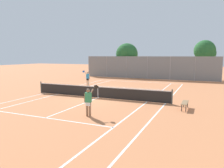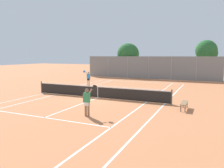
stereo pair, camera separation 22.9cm
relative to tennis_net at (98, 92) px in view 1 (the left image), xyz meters
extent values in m
plane|color=#CC7A4C|center=(0.00, 0.00, -0.51)|extent=(120.00, 120.00, 0.00)
cube|color=white|center=(0.00, 11.90, -0.51)|extent=(11.00, 0.10, 0.01)
cube|color=white|center=(-5.50, 0.00, -0.51)|extent=(0.10, 23.80, 0.01)
cube|color=white|center=(5.50, 0.00, -0.51)|extent=(0.10, 23.80, 0.01)
cube|color=white|center=(-4.13, 0.00, -0.51)|extent=(0.10, 23.80, 0.01)
cube|color=white|center=(4.13, 0.00, -0.51)|extent=(0.10, 23.80, 0.01)
cube|color=white|center=(0.00, -6.40, -0.51)|extent=(8.26, 0.10, 0.01)
cube|color=white|center=(0.00, 6.40, -0.51)|extent=(8.26, 0.10, 0.01)
cube|color=white|center=(0.00, 0.00, -0.51)|extent=(0.10, 12.80, 0.01)
cylinder|color=#474C47|center=(-5.95, 0.00, 0.03)|extent=(0.10, 0.10, 1.07)
cylinder|color=#474C47|center=(5.95, 0.00, 0.03)|extent=(0.10, 0.10, 1.07)
cube|color=black|center=(0.00, 0.00, -0.04)|extent=(11.90, 0.02, 0.89)
cube|color=white|center=(0.00, 0.00, 0.41)|extent=(11.90, 0.03, 0.06)
cube|color=white|center=(0.00, 0.00, -0.06)|extent=(0.05, 0.03, 0.89)
cylinder|color=#936B4C|center=(1.94, -5.14, -0.10)|extent=(0.13, 0.13, 0.82)
cylinder|color=#936B4C|center=(2.12, -5.13, -0.10)|extent=(0.13, 0.13, 0.82)
cube|color=white|center=(2.03, -5.14, 0.23)|extent=(0.29, 0.19, 0.24)
cube|color=#338C59|center=(2.03, -5.14, 0.59)|extent=(0.35, 0.21, 0.56)
sphere|color=#936B4C|center=(2.03, -5.14, 0.98)|extent=(0.22, 0.22, 0.22)
cylinder|color=black|center=(2.03, -5.14, 1.05)|extent=(0.23, 0.23, 0.02)
cylinder|color=#936B4C|center=(1.81, -5.14, 0.53)|extent=(0.08, 0.08, 0.52)
cylinder|color=#936B4C|center=(2.16, -4.99, 0.88)|extent=(0.09, 0.46, 0.35)
cylinder|color=black|center=(2.28, -4.73, 1.04)|extent=(0.04, 0.25, 0.22)
cylinder|color=black|center=(2.28, -4.61, 1.15)|extent=(0.29, 0.20, 0.23)
cylinder|color=beige|center=(-4.40, 6.16, -0.10)|extent=(0.13, 0.13, 0.82)
cylinder|color=beige|center=(-4.58, 6.14, -0.10)|extent=(0.13, 0.13, 0.82)
cube|color=black|center=(-4.49, 6.15, 0.23)|extent=(0.29, 0.20, 0.24)
cube|color=#3399D8|center=(-4.49, 6.15, 0.59)|extent=(0.35, 0.22, 0.56)
sphere|color=beige|center=(-4.49, 6.15, 0.98)|extent=(0.22, 0.22, 0.22)
cylinder|color=black|center=(-4.49, 6.15, 1.05)|extent=(0.23, 0.23, 0.02)
cylinder|color=beige|center=(-4.27, 6.16, 0.53)|extent=(0.08, 0.08, 0.52)
cylinder|color=beige|center=(-4.61, 6.00, 0.88)|extent=(0.11, 0.46, 0.35)
cylinder|color=#1E4C99|center=(-4.72, 5.73, 1.04)|extent=(0.05, 0.25, 0.22)
cylinder|color=#1E4C99|center=(-4.71, 5.61, 1.15)|extent=(0.29, 0.21, 0.23)
sphere|color=#D1DB33|center=(2.96, 5.43, -0.48)|extent=(0.07, 0.07, 0.07)
sphere|color=#D1DB33|center=(-3.99, 5.37, -0.48)|extent=(0.07, 0.07, 0.07)
cube|color=olive|center=(6.94, -1.22, -0.07)|extent=(0.36, 1.50, 0.05)
cylinder|color=#262626|center=(6.82, -1.86, -0.30)|extent=(0.05, 0.05, 0.41)
cylinder|color=#262626|center=(6.82, -0.58, -0.30)|extent=(0.05, 0.05, 0.41)
cylinder|color=#262626|center=(7.07, -1.86, -0.30)|extent=(0.05, 0.05, 0.41)
cylinder|color=#262626|center=(7.07, -0.58, -0.30)|extent=(0.05, 0.05, 0.41)
cylinder|color=gray|center=(-9.96, 16.03, 1.17)|extent=(0.08, 0.08, 3.36)
cylinder|color=gray|center=(-6.64, 16.03, 1.17)|extent=(0.08, 0.08, 3.36)
cylinder|color=gray|center=(-3.32, 16.03, 1.17)|extent=(0.08, 0.08, 3.36)
cylinder|color=gray|center=(0.00, 16.03, 1.17)|extent=(0.08, 0.08, 3.36)
cylinder|color=gray|center=(3.32, 16.03, 1.17)|extent=(0.08, 0.08, 3.36)
cylinder|color=gray|center=(6.64, 16.03, 1.17)|extent=(0.08, 0.08, 3.36)
cylinder|color=gray|center=(9.96, 16.03, 1.17)|extent=(0.08, 0.08, 3.36)
cube|color=slate|center=(0.00, 16.03, 1.17)|extent=(19.92, 0.02, 3.32)
cylinder|color=brown|center=(-3.98, 18.07, 0.70)|extent=(0.27, 0.27, 2.42)
sphere|color=#26602D|center=(-3.98, 18.07, 3.17)|extent=(3.57, 3.57, 3.57)
sphere|color=#26602D|center=(-3.78, 17.68, 2.72)|extent=(2.44, 2.44, 2.44)
cylinder|color=brown|center=(7.69, 19.21, 1.04)|extent=(0.27, 0.27, 3.11)
sphere|color=#26602D|center=(7.69, 19.21, 3.67)|extent=(3.06, 3.06, 3.06)
sphere|color=#26602D|center=(8.23, 19.13, 3.29)|extent=(2.12, 2.12, 2.12)
camera|label=1|loc=(8.15, -15.78, 2.95)|focal=35.00mm
camera|label=2|loc=(8.36, -15.68, 2.95)|focal=35.00mm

